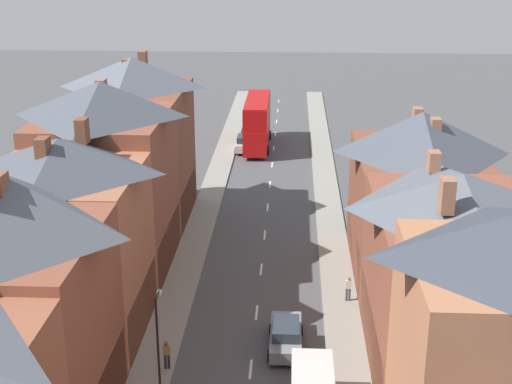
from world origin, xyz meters
name	(u,v)px	position (x,y,z in m)	size (l,w,h in m)	color
pavement_left	(201,223)	(-5.10, 38.00, 0.07)	(2.20, 104.00, 0.14)	gray
pavement_right	(331,226)	(5.10, 38.00, 0.07)	(2.20, 104.00, 0.14)	gray
centre_line_dashes	(265,235)	(0.00, 36.00, 0.01)	(0.14, 97.80, 0.01)	silver
terrace_row_left	(28,284)	(-10.19, 15.14, 6.13)	(8.00, 57.60, 13.17)	#B2704C
terrace_row_right	(493,351)	(10.18, 11.34, 5.60)	(8.00, 49.01, 12.98)	#B2704C
double_decker_bus_lead	(257,122)	(-1.81, 60.36, 2.82)	(2.74, 10.80, 5.30)	#B70F0F
car_near_silver	(286,335)	(1.80, 20.14, 0.82)	(1.90, 4.47, 1.62)	gray
car_parked_left_a	(244,143)	(-3.10, 58.90, 0.85)	(1.90, 4.52, 1.68)	#B7BABF
pedestrian_mid_left	(167,353)	(-4.33, 17.65, 1.03)	(0.36, 0.22, 1.61)	#23232D
pedestrian_mid_right	(348,287)	(5.57, 25.59, 1.03)	(0.36, 0.22, 1.61)	#3D4256
street_lamp	(158,339)	(-4.25, 15.37, 3.24)	(0.20, 1.12, 5.50)	black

